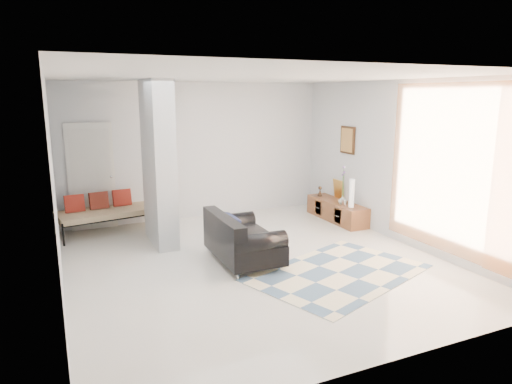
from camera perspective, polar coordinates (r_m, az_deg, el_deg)
name	(u,v)px	position (r m, az deg, el deg)	size (l,w,h in m)	color
floor	(255,262)	(7.16, -0.07, -8.76)	(6.00, 6.00, 0.00)	silver
ceiling	(255,76)	(6.69, -0.07, 14.25)	(6.00, 6.00, 0.00)	white
wall_back	(197,151)	(9.58, -7.42, 5.10)	(6.00, 6.00, 0.00)	silver
wall_front	(391,225)	(4.29, 16.50, -3.93)	(6.00, 6.00, 0.00)	silver
wall_left	(54,188)	(6.22, -23.91, 0.41)	(6.00, 6.00, 0.00)	silver
wall_right	(401,162)	(8.28, 17.63, 3.55)	(6.00, 6.00, 0.00)	silver
partition_column	(158,163)	(7.96, -12.10, 3.53)	(0.35, 1.20, 2.80)	silver
hallway_door	(91,177)	(9.22, -19.88, 1.82)	(0.85, 0.06, 2.04)	silver
curtain	(450,170)	(7.41, 23.07, 2.60)	(2.55, 2.55, 0.00)	orange
wall_art	(348,140)	(9.42, 11.39, 6.39)	(0.04, 0.45, 0.55)	#3E2310
media_console	(337,210)	(9.56, 10.05, -2.28)	(0.45, 1.64, 0.80)	brown
loveseat	(240,239)	(7.06, -2.01, -5.95)	(0.86, 1.47, 0.76)	silver
daybed	(109,210)	(9.02, -17.90, -2.21)	(2.01, 1.11, 0.77)	black
area_rug	(338,273)	(6.84, 10.24, -9.91)	(2.52, 1.68, 0.01)	beige
cylinder_lamp	(352,193)	(9.03, 11.87, -0.14)	(0.10, 0.10, 0.55)	white
bronze_figurine	(320,191)	(9.94, 8.01, 0.11)	(0.11, 0.11, 0.21)	black
vase	(342,200)	(9.26, 10.76, -0.99)	(0.17, 0.17, 0.18)	silver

